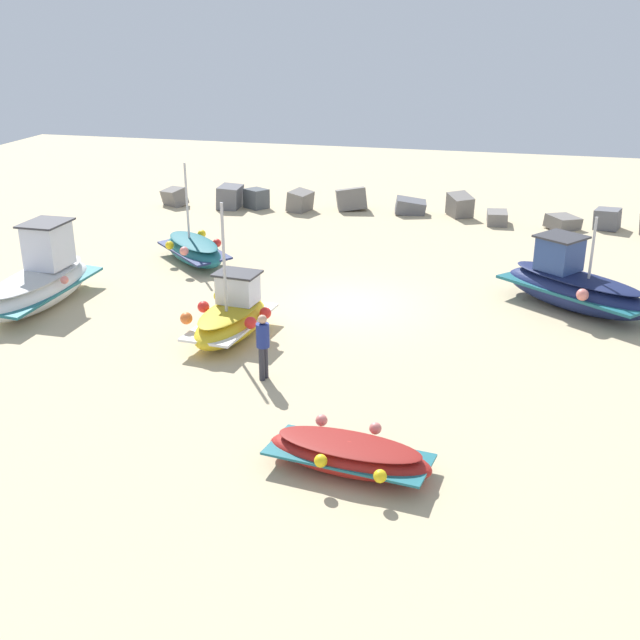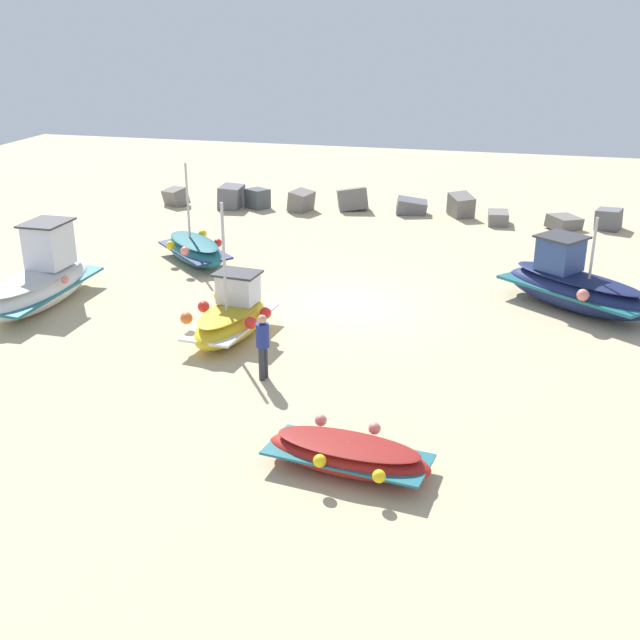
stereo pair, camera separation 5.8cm
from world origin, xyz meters
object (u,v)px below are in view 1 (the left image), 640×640
Objects in this scene: fishing_boat_4 at (574,286)px; person_walking at (263,342)px; fishing_boat_3 at (349,454)px; fishing_boat_2 at (41,281)px; fishing_boat_5 at (194,250)px; fishing_boat_1 at (232,317)px.

person_walking is at bearing 78.91° from fishing_boat_4.
person_walking is (-2.83, 3.43, 0.61)m from fishing_boat_3.
fishing_boat_2 is 1.37× the size of fishing_boat_5.
fishing_boat_1 is 0.79× the size of fishing_boat_4.
fishing_boat_3 is 0.98× the size of fishing_boat_5.
fishing_boat_1 is 1.11× the size of fishing_boat_3.
fishing_boat_1 is at bearing -16.17° from fishing_boat_5.
fishing_boat_1 is 1.08× the size of fishing_boat_5.
person_walking is (1.63, -2.26, 0.36)m from fishing_boat_1.
person_walking is at bearing -14.75° from fishing_boat_5.
fishing_boat_4 is (9.06, 4.57, 0.10)m from fishing_boat_1.
fishing_boat_4 is 2.92× the size of person_walking.
person_walking is at bearing -111.60° from fishing_boat_2.
fishing_boat_2 is at bearing 49.26° from fishing_boat_4.
fishing_boat_5 is at bearing -28.19° from fishing_boat_2.
person_walking is (-7.43, -6.83, 0.26)m from fishing_boat_4.
fishing_boat_1 is 2.81m from person_walking.
fishing_boat_5 is at bearing 29.59° from fishing_boat_4.
fishing_boat_1 is 7.07m from fishing_boat_5.
person_walking is at bearing 137.22° from fishing_boat_3.
fishing_boat_4 is at bearing 36.21° from fishing_boat_5.
fishing_boat_4 is at bearing 56.15° from person_walking.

